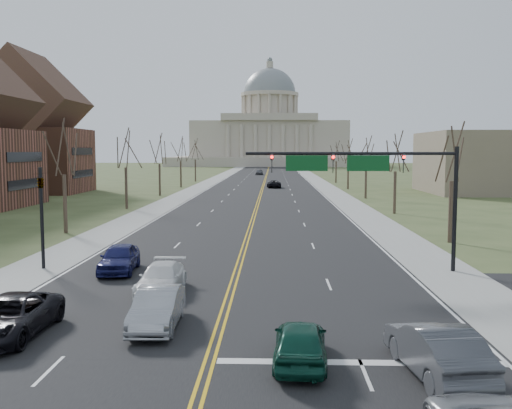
# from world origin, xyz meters

# --- Properties ---
(ground) EXTENTS (600.00, 600.00, 0.00)m
(ground) POSITION_xyz_m (0.00, 0.00, 0.00)
(ground) COLOR #3C4924
(ground) RESTS_ON ground
(road) EXTENTS (20.00, 380.00, 0.01)m
(road) POSITION_xyz_m (0.00, 110.00, 0.01)
(road) COLOR black
(road) RESTS_ON ground
(cross_road) EXTENTS (120.00, 14.00, 0.01)m
(cross_road) POSITION_xyz_m (0.00, 6.00, 0.01)
(cross_road) COLOR black
(cross_road) RESTS_ON ground
(sidewalk_left) EXTENTS (4.00, 380.00, 0.03)m
(sidewalk_left) POSITION_xyz_m (-12.00, 110.00, 0.01)
(sidewalk_left) COLOR gray
(sidewalk_left) RESTS_ON ground
(sidewalk_right) EXTENTS (4.00, 380.00, 0.03)m
(sidewalk_right) POSITION_xyz_m (12.00, 110.00, 0.01)
(sidewalk_right) COLOR gray
(sidewalk_right) RESTS_ON ground
(center_line) EXTENTS (0.42, 380.00, 0.01)m
(center_line) POSITION_xyz_m (0.00, 110.00, 0.01)
(center_line) COLOR gold
(center_line) RESTS_ON road
(edge_line_left) EXTENTS (0.15, 380.00, 0.01)m
(edge_line_left) POSITION_xyz_m (-9.80, 110.00, 0.01)
(edge_line_left) COLOR silver
(edge_line_left) RESTS_ON road
(edge_line_right) EXTENTS (0.15, 380.00, 0.01)m
(edge_line_right) POSITION_xyz_m (9.80, 110.00, 0.01)
(edge_line_right) COLOR silver
(edge_line_right) RESTS_ON road
(stop_bar) EXTENTS (9.50, 0.50, 0.01)m
(stop_bar) POSITION_xyz_m (5.00, -1.00, 0.01)
(stop_bar) COLOR silver
(stop_bar) RESTS_ON road
(capitol) EXTENTS (90.00, 60.00, 50.00)m
(capitol) POSITION_xyz_m (0.00, 249.91, 14.20)
(capitol) COLOR #AFA492
(capitol) RESTS_ON ground
(signal_mast) EXTENTS (12.12, 0.44, 7.20)m
(signal_mast) POSITION_xyz_m (7.45, 13.50, 5.76)
(signal_mast) COLOR black
(signal_mast) RESTS_ON ground
(signal_left) EXTENTS (0.32, 0.36, 6.00)m
(signal_left) POSITION_xyz_m (-11.50, 13.50, 3.71)
(signal_left) COLOR black
(signal_left) RESTS_ON ground
(tree_r_0) EXTENTS (3.74, 3.74, 8.50)m
(tree_r_0) POSITION_xyz_m (15.50, 24.00, 6.55)
(tree_r_0) COLOR #392D21
(tree_r_0) RESTS_ON ground
(tree_l_0) EXTENTS (3.96, 3.96, 9.00)m
(tree_l_0) POSITION_xyz_m (-15.50, 28.00, 6.94)
(tree_l_0) COLOR #392D21
(tree_l_0) RESTS_ON ground
(tree_r_1) EXTENTS (3.74, 3.74, 8.50)m
(tree_r_1) POSITION_xyz_m (15.50, 44.00, 6.55)
(tree_r_1) COLOR #392D21
(tree_r_1) RESTS_ON ground
(tree_l_1) EXTENTS (3.96, 3.96, 9.00)m
(tree_l_1) POSITION_xyz_m (-15.50, 48.00, 6.94)
(tree_l_1) COLOR #392D21
(tree_l_1) RESTS_ON ground
(tree_r_2) EXTENTS (3.74, 3.74, 8.50)m
(tree_r_2) POSITION_xyz_m (15.50, 64.00, 6.55)
(tree_r_2) COLOR #392D21
(tree_r_2) RESTS_ON ground
(tree_l_2) EXTENTS (3.96, 3.96, 9.00)m
(tree_l_2) POSITION_xyz_m (-15.50, 68.00, 6.94)
(tree_l_2) COLOR #392D21
(tree_l_2) RESTS_ON ground
(tree_r_3) EXTENTS (3.74, 3.74, 8.50)m
(tree_r_3) POSITION_xyz_m (15.50, 84.00, 6.55)
(tree_r_3) COLOR #392D21
(tree_r_3) RESTS_ON ground
(tree_l_3) EXTENTS (3.96, 3.96, 9.00)m
(tree_l_3) POSITION_xyz_m (-15.50, 88.00, 6.94)
(tree_l_3) COLOR #392D21
(tree_l_3) RESTS_ON ground
(tree_r_4) EXTENTS (3.74, 3.74, 8.50)m
(tree_r_4) POSITION_xyz_m (15.50, 104.00, 6.55)
(tree_r_4) COLOR #392D21
(tree_r_4) RESTS_ON ground
(tree_l_4) EXTENTS (3.96, 3.96, 9.00)m
(tree_l_4) POSITION_xyz_m (-15.50, 108.00, 6.94)
(tree_l_4) COLOR #392D21
(tree_l_4) RESTS_ON ground
(bldg_left_far) EXTENTS (17.10, 14.28, 23.25)m
(bldg_left_far) POSITION_xyz_m (-38.00, 74.00, 9.54)
(bldg_left_far) COLOR brown
(bldg_left_far) RESTS_ON ground
(bldg_right_mass) EXTENTS (25.00, 20.00, 10.00)m
(bldg_right_mass) POSITION_xyz_m (40.00, 76.00, 5.00)
(bldg_right_mass) COLOR #736752
(bldg_right_mass) RESTS_ON ground
(car_nb_inner_lead) EXTENTS (1.94, 4.35, 1.45)m
(car_nb_inner_lead) POSITION_xyz_m (3.01, -1.11, 0.74)
(car_nb_inner_lead) COLOR #0E4031
(car_nb_inner_lead) RESTS_ON road
(car_nb_outer_lead) EXTENTS (2.41, 5.19, 1.65)m
(car_nb_outer_lead) POSITION_xyz_m (7.18, -1.97, 0.83)
(car_nb_outer_lead) COLOR #43454A
(car_nb_outer_lead) RESTS_ON road
(car_sb_inner_lead) EXTENTS (1.76, 4.72, 1.54)m
(car_sb_inner_lead) POSITION_xyz_m (-2.46, 2.53, 0.78)
(car_sb_inner_lead) COLOR #92949A
(car_sb_inner_lead) RESTS_ON road
(car_sb_outer_lead) EXTENTS (2.57, 5.46, 1.51)m
(car_sb_outer_lead) POSITION_xyz_m (-7.79, 1.25, 0.77)
(car_sb_outer_lead) COLOR black
(car_sb_outer_lead) RESTS_ON road
(car_sb_inner_second) EXTENTS (1.99, 4.86, 1.41)m
(car_sb_inner_second) POSITION_xyz_m (-3.38, 8.03, 0.72)
(car_sb_inner_second) COLOR white
(car_sb_inner_second) RESTS_ON road
(car_sb_outer_second) EXTENTS (2.26, 4.88, 1.62)m
(car_sb_outer_second) POSITION_xyz_m (-6.75, 12.70, 0.82)
(car_sb_outer_second) COLOR #171951
(car_sb_outer_second) RESTS_ON road
(car_far_nb) EXTENTS (2.78, 5.40, 1.46)m
(car_far_nb) POSITION_xyz_m (2.11, 87.28, 0.74)
(car_far_nb) COLOR black
(car_far_nb) RESTS_ON road
(car_far_sb) EXTENTS (2.28, 4.72, 1.55)m
(car_far_sb) POSITION_xyz_m (-2.09, 142.91, 0.79)
(car_far_sb) COLOR #505258
(car_far_sb) RESTS_ON road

